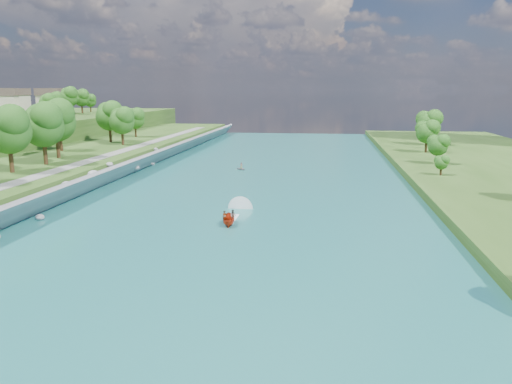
# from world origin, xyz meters

# --- Properties ---
(ground) EXTENTS (260.00, 260.00, 0.00)m
(ground) POSITION_xyz_m (0.00, 0.00, 0.00)
(ground) COLOR #2D5119
(ground) RESTS_ON ground
(river_water) EXTENTS (55.00, 240.00, 0.10)m
(river_water) POSITION_xyz_m (0.00, 20.00, 0.05)
(river_water) COLOR #1A5F63
(river_water) RESTS_ON ground
(ridge_west) EXTENTS (60.00, 120.00, 9.00)m
(ridge_west) POSITION_xyz_m (-82.50, 95.00, 4.50)
(ridge_west) COLOR #2D5119
(ridge_west) RESTS_ON ground
(riprap_bank) EXTENTS (4.16, 236.00, 4.21)m
(riprap_bank) POSITION_xyz_m (-25.87, 19.26, 1.82)
(riprap_bank) COLOR slate
(riprap_bank) RESTS_ON ground
(riverside_path) EXTENTS (3.00, 200.00, 0.10)m
(riverside_path) POSITION_xyz_m (-32.50, 20.00, 3.55)
(riverside_path) COLOR gray
(riverside_path) RESTS_ON berm_west
(ridge_houses) EXTENTS (29.50, 29.50, 8.40)m
(ridge_houses) POSITION_xyz_m (-88.67, 100.00, 13.31)
(ridge_houses) COLOR beige
(ridge_houses) RESTS_ON ridge_west
(trees_east) EXTENTS (14.24, 134.61, 11.74)m
(trees_east) POSITION_xyz_m (38.77, 31.25, 6.58)
(trees_east) COLOR #144612
(trees_east) RESTS_ON berm_east
(trees_ridge) EXTENTS (13.54, 48.28, 10.46)m
(trees_ridge) POSITION_xyz_m (-68.72, 95.27, 13.61)
(trees_ridge) COLOR #144612
(trees_ridge) RESTS_ON ridge_west
(motorboat) EXTENTS (3.60, 18.72, 1.92)m
(motorboat) POSITION_xyz_m (0.35, 5.34, 0.69)
(motorboat) COLOR #B42C0E
(motorboat) RESTS_ON river_water
(raft) EXTENTS (3.08, 3.19, 1.53)m
(raft) POSITION_xyz_m (-5.46, 47.65, 0.44)
(raft) COLOR gray
(raft) RESTS_ON river_water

